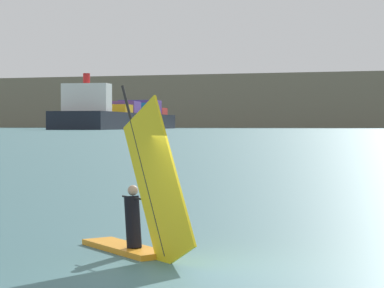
% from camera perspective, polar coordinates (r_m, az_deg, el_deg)
% --- Properties ---
extents(ground_plane, '(4000.00, 4000.00, 0.00)m').
position_cam_1_polar(ground_plane, '(14.66, 0.80, -9.25)').
color(ground_plane, '#386066').
extents(windsurfer, '(3.17, 3.16, 3.77)m').
position_cam_1_polar(windsurfer, '(16.26, -3.92, -5.33)').
color(windsurfer, orange).
rests_on(windsurfer, ground_plane).
extents(cargo_ship, '(34.50, 196.71, 32.88)m').
position_cam_1_polar(cargo_ship, '(529.22, -5.16, 1.98)').
color(cargo_ship, black).
rests_on(cargo_ship, ground_plane).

